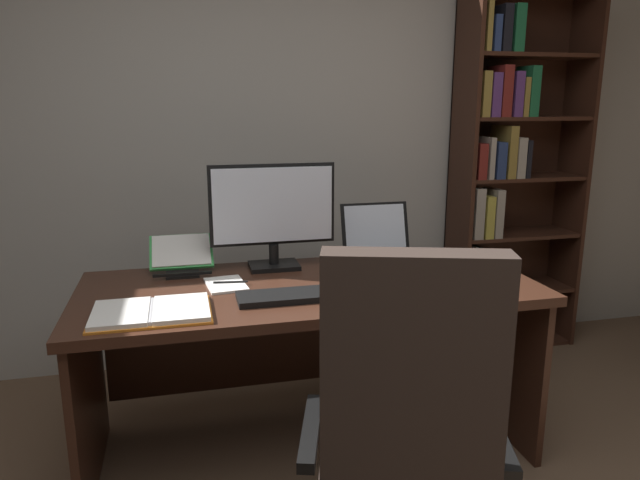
% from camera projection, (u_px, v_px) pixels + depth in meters
% --- Properties ---
extents(wall_back, '(5.35, 0.12, 2.56)m').
position_uv_depth(wall_back, '(281.00, 139.00, 3.30)').
color(wall_back, '#B2ADA3').
rests_on(wall_back, ground).
extents(desk, '(1.86, 0.80, 0.76)m').
position_uv_depth(desk, '(305.00, 322.00, 2.51)').
color(desk, '#381E14').
rests_on(desk, ground).
extents(bookshelf, '(0.77, 0.31, 2.10)m').
position_uv_depth(bookshelf, '(506.00, 173.00, 3.43)').
color(bookshelf, '#381E14').
rests_on(bookshelf, ground).
extents(office_chair, '(0.70, 0.61, 1.13)m').
position_uv_depth(office_chair, '(405.00, 462.00, 1.67)').
color(office_chair, black).
rests_on(office_chair, ground).
extents(monitor, '(0.56, 0.16, 0.47)m').
position_uv_depth(monitor, '(273.00, 215.00, 2.56)').
color(monitor, black).
rests_on(monitor, desk).
extents(laptop, '(0.34, 0.33, 0.25)m').
position_uv_depth(laptop, '(382.00, 249.00, 2.73)').
color(laptop, black).
rests_on(laptop, desk).
extents(keyboard, '(0.42, 0.15, 0.02)m').
position_uv_depth(keyboard, '(293.00, 296.00, 2.20)').
color(keyboard, black).
rests_on(keyboard, desk).
extents(computer_mouse, '(0.06, 0.10, 0.04)m').
position_uv_depth(computer_mouse, '(368.00, 288.00, 2.27)').
color(computer_mouse, black).
rests_on(computer_mouse, desk).
extents(reading_stand_with_book, '(0.27, 0.24, 0.14)m').
position_uv_depth(reading_stand_with_book, '(182.00, 256.00, 2.55)').
color(reading_stand_with_book, black).
rests_on(reading_stand_with_book, desk).
extents(open_binder, '(0.42, 0.29, 0.02)m').
position_uv_depth(open_binder, '(151.00, 312.00, 2.03)').
color(open_binder, orange).
rests_on(open_binder, desk).
extents(notepad, '(0.17, 0.23, 0.01)m').
position_uv_depth(notepad, '(226.00, 284.00, 2.36)').
color(notepad, silver).
rests_on(notepad, desk).
extents(pen, '(0.14, 0.03, 0.01)m').
position_uv_depth(pen, '(231.00, 282.00, 2.36)').
color(pen, black).
rests_on(pen, notepad).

